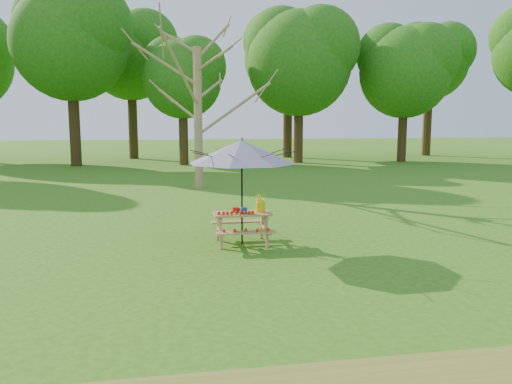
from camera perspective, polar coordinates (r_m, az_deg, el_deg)
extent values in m
plane|color=#326513|center=(7.88, -26.71, -11.97)|extent=(120.00, 120.00, 0.00)
cylinder|color=#9A7A54|center=(19.14, -6.63, 8.31)|extent=(0.43, 0.43, 5.28)
cube|color=#A46B4A|center=(10.51, -1.61, -2.47)|extent=(1.20, 0.62, 0.04)
cube|color=#A46B4A|center=(10.04, -1.14, -4.67)|extent=(1.20, 0.22, 0.04)
cube|color=#A46B4A|center=(11.10, -2.02, -3.42)|extent=(1.20, 0.22, 0.04)
cylinder|color=black|center=(10.43, -1.62, 0.09)|extent=(0.04, 0.04, 2.25)
cone|color=#20A8B7|center=(10.35, -1.64, 4.62)|extent=(2.99, 2.99, 0.48)
sphere|color=#20A8B7|center=(10.34, -1.65, 6.09)|extent=(0.08, 0.08, 0.08)
cube|color=red|center=(10.57, -2.34, -2.03)|extent=(0.14, 0.12, 0.10)
cylinder|color=#133F9F|center=(10.40, -1.38, -2.11)|extent=(0.13, 0.13, 0.13)
cube|color=beige|center=(10.64, -2.16, -2.04)|extent=(0.13, 0.13, 0.07)
cylinder|color=yellow|center=(10.57, 0.54, -1.74)|extent=(0.20, 0.20, 0.20)
imported|color=yellow|center=(10.54, 0.54, -0.70)|extent=(0.34, 0.31, 0.31)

